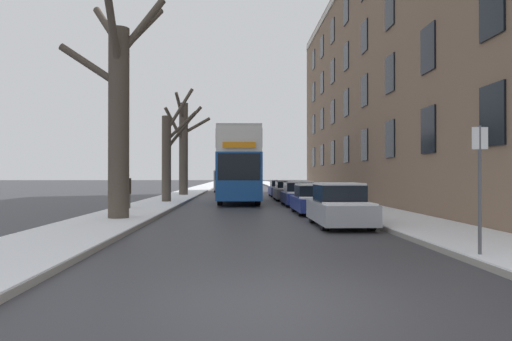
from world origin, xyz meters
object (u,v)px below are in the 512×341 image
bare_tree_left_0 (119,108)px  parked_car_2 (299,194)px  parked_car_4 (281,189)px  pedestrian_left_sidewalk (127,190)px  street_sign_post (480,184)px  bare_tree_left_1 (169,153)px  bare_tree_left_2 (184,145)px  double_decker_bus (239,162)px  parked_car_1 (314,200)px  parked_car_3 (288,191)px  parked_car_0 (340,207)px  oncoming_van (225,180)px

bare_tree_left_0 → parked_car_2: 12.78m
parked_car_2 → parked_car_4: size_ratio=1.02×
bare_tree_left_0 → pedestrian_left_sidewalk: bearing=99.4°
parked_car_2 → street_sign_post: (1.38, -18.24, 0.91)m
bare_tree_left_1 → bare_tree_left_2: (-0.21, 10.02, 1.07)m
double_decker_bus → parked_car_2: (3.35, -3.73, -1.89)m
bare_tree_left_2 → parked_car_4: bearing=-1.8°
parked_car_2 → street_sign_post: bearing=-85.7°
parked_car_1 → parked_car_2: (-0.00, 5.80, 0.02)m
parked_car_3 → street_sign_post: street_sign_post is taller
bare_tree_left_0 → double_decker_bus: size_ratio=0.78×
bare_tree_left_0 → parked_car_3: bearing=62.9°
double_decker_bus → parked_car_1: (3.35, -9.53, -1.91)m
parked_car_1 → bare_tree_left_2: bearing=113.5°
parked_car_4 → parked_car_1: bearing=-90.0°
bare_tree_left_0 → parked_car_1: (7.78, 3.72, -3.56)m
bare_tree_left_2 → double_decker_bus: (4.39, -8.26, -1.56)m
bare_tree_left_2 → parked_car_1: bearing=-66.5°
parked_car_1 → street_sign_post: 12.56m
parked_car_0 → parked_car_4: (0.00, 23.09, -0.05)m
bare_tree_left_0 → oncoming_van: bare_tree_left_0 is taller
parked_car_2 → oncoming_van: size_ratio=0.87×
parked_car_3 → parked_car_2: bearing=-90.0°
double_decker_bus → parked_car_0: bearing=-77.5°
bare_tree_left_2 → parked_car_4: size_ratio=1.83×
parked_car_3 → bare_tree_left_0: bearing=-117.1°
parked_car_1 → oncoming_van: oncoming_van is taller
bare_tree_left_0 → parked_car_0: (7.78, -1.82, -3.51)m
bare_tree_left_2 → parked_car_4: 8.49m
parked_car_3 → pedestrian_left_sidewalk: bearing=-131.2°
double_decker_bus → street_sign_post: size_ratio=4.01×
parked_car_0 → street_sign_post: 7.10m
bare_tree_left_1 → pedestrian_left_sidewalk: (-1.12, -6.15, -2.02)m
parked_car_0 → parked_car_3: bearing=90.0°
parked_car_0 → parked_car_2: size_ratio=0.90×
bare_tree_left_0 → bare_tree_left_1: 11.54m
parked_car_3 → parked_car_4: 6.04m
parked_car_3 → bare_tree_left_1: bearing=-153.5°
parked_car_0 → parked_car_3: (0.00, 17.05, -0.03)m
double_decker_bus → oncoming_van: size_ratio=2.07×
bare_tree_left_0 → parked_car_1: bearing=25.5°
parked_car_0 → pedestrian_left_sidewalk: bearing=140.4°
parked_car_3 → bare_tree_left_2: bearing=141.0°
bare_tree_left_0 → street_sign_post: bearing=-43.7°
parked_car_0 → pedestrian_left_sidewalk: 11.23m
double_decker_bus → oncoming_van: (-1.42, 19.14, -1.35)m
bare_tree_left_1 → oncoming_van: 21.17m
parked_car_0 → oncoming_van: 34.54m
bare_tree_left_0 → parked_car_4: 22.92m
bare_tree_left_0 → parked_car_2: (7.78, 9.51, -3.54)m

